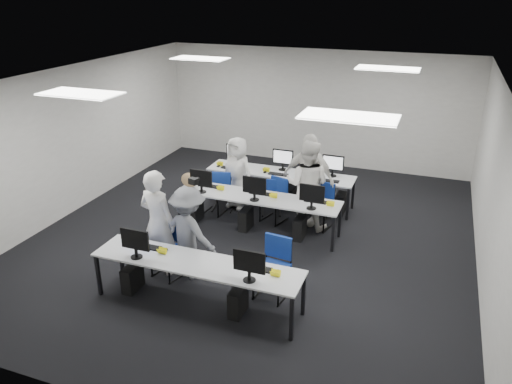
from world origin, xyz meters
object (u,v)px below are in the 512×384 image
(student_2, at_px, (238,173))
(chair_6, at_px, (271,201))
(chair_3, at_px, (274,208))
(chair_4, at_px, (320,214))
(student_1, at_px, (307,185))
(chair_2, at_px, (215,201))
(desk_mid, at_px, (258,199))
(chair_5, at_px, (223,196))
(chair_1, at_px, (273,278))
(photographer, at_px, (189,233))
(chair_0, at_px, (170,259))
(student_3, at_px, (308,179))
(chair_7, at_px, (315,209))
(student_0, at_px, (158,223))
(desk_front, at_px, (197,265))

(student_2, bearing_deg, chair_6, 12.51)
(chair_3, bearing_deg, chair_4, 19.33)
(chair_6, height_order, student_1, student_1)
(chair_2, distance_m, student_2, 0.77)
(desk_mid, distance_m, chair_5, 1.34)
(chair_2, distance_m, chair_5, 0.26)
(chair_1, bearing_deg, photographer, -176.26)
(chair_0, height_order, chair_4, chair_0)
(student_1, bearing_deg, student_3, -77.59)
(chair_5, distance_m, chair_7, 1.99)
(desk_mid, bearing_deg, chair_4, 29.04)
(chair_3, relative_size, chair_6, 1.07)
(chair_7, height_order, student_2, student_2)
(chair_3, height_order, student_0, student_0)
(chair_4, relative_size, student_3, 0.48)
(chair_1, distance_m, chair_4, 2.59)
(chair_1, height_order, chair_4, chair_1)
(chair_2, distance_m, chair_7, 2.10)
(desk_mid, bearing_deg, chair_5, 145.54)
(student_0, xyz_separation_m, photographer, (0.53, 0.06, -0.12))
(student_1, bearing_deg, chair_1, 94.22)
(chair_0, height_order, student_3, student_3)
(chair_4, xyz_separation_m, chair_7, (-0.16, 0.20, -0.01))
(chair_3, height_order, student_1, student_1)
(desk_mid, height_order, chair_3, chair_3)
(chair_5, relative_size, chair_7, 1.05)
(desk_front, height_order, chair_5, chair_5)
(chair_3, xyz_separation_m, student_2, (-0.95, 0.38, 0.50))
(chair_1, height_order, student_3, student_3)
(chair_3, height_order, chair_4, chair_4)
(chair_2, xyz_separation_m, chair_4, (2.24, 0.13, 0.02))
(chair_2, xyz_separation_m, chair_7, (2.08, 0.32, 0.01))
(chair_1, distance_m, chair_7, 2.78)
(chair_4, xyz_separation_m, student_1, (-0.26, -0.09, 0.61))
(desk_mid, xyz_separation_m, student_1, (0.83, 0.52, 0.21))
(chair_7, bearing_deg, desk_mid, -133.59)
(chair_2, distance_m, chair_4, 2.24)
(student_1, xyz_separation_m, photographer, (-1.32, -2.42, -0.11))
(desk_mid, bearing_deg, chair_0, -112.12)
(chair_1, bearing_deg, chair_4, 94.05)
(chair_7, height_order, student_3, student_3)
(desk_mid, xyz_separation_m, student_2, (-0.80, 0.94, 0.10))
(desk_front, relative_size, chair_0, 3.54)
(chair_4, height_order, chair_7, chair_4)
(chair_0, relative_size, student_1, 0.51)
(chair_0, relative_size, chair_6, 1.10)
(chair_2, height_order, chair_4, chair_4)
(chair_6, distance_m, student_3, 1.06)
(student_0, height_order, photographer, student_0)
(chair_3, height_order, student_2, student_2)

